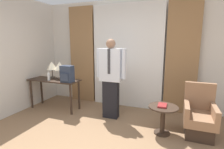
{
  "coord_description": "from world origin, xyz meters",
  "views": [
    {
      "loc": [
        1.21,
        -1.72,
        1.67
      ],
      "look_at": [
        -0.04,
        1.56,
        1.0
      ],
      "focal_mm": 28.0,
      "sensor_mm": 36.0,
      "label": 1
    }
  ],
  "objects_px": {
    "backpack": "(67,74)",
    "armchair": "(199,117)",
    "table_lamp_left": "(52,66)",
    "person": "(111,76)",
    "desk": "(54,84)",
    "table_lamp_right": "(60,67)",
    "book": "(162,105)",
    "bottle_near_edge": "(49,77)",
    "side_table": "(163,115)"
  },
  "relations": [
    {
      "from": "table_lamp_left",
      "to": "backpack",
      "type": "xyz_separation_m",
      "value": [
        0.59,
        -0.21,
        -0.12
      ]
    },
    {
      "from": "table_lamp_right",
      "to": "backpack",
      "type": "bearing_deg",
      "value": -30.44
    },
    {
      "from": "backpack",
      "to": "side_table",
      "type": "xyz_separation_m",
      "value": [
        2.16,
        -0.2,
        -0.58
      ]
    },
    {
      "from": "backpack",
      "to": "armchair",
      "type": "height_order",
      "value": "backpack"
    },
    {
      "from": "table_lamp_left",
      "to": "person",
      "type": "height_order",
      "value": "person"
    },
    {
      "from": "table_lamp_right",
      "to": "armchair",
      "type": "relative_size",
      "value": 0.47
    },
    {
      "from": "armchair",
      "to": "book",
      "type": "bearing_deg",
      "value": -162.39
    },
    {
      "from": "backpack",
      "to": "side_table",
      "type": "distance_m",
      "value": 2.25
    },
    {
      "from": "backpack",
      "to": "book",
      "type": "bearing_deg",
      "value": -5.22
    },
    {
      "from": "table_lamp_left",
      "to": "backpack",
      "type": "distance_m",
      "value": 0.64
    },
    {
      "from": "person",
      "to": "armchair",
      "type": "height_order",
      "value": "person"
    },
    {
      "from": "book",
      "to": "armchair",
      "type": "bearing_deg",
      "value": 17.61
    },
    {
      "from": "table_lamp_left",
      "to": "side_table",
      "type": "bearing_deg",
      "value": -8.5
    },
    {
      "from": "table_lamp_left",
      "to": "armchair",
      "type": "xyz_separation_m",
      "value": [
        3.36,
        -0.21,
        -0.73
      ]
    },
    {
      "from": "table_lamp_left",
      "to": "bottle_near_edge",
      "type": "height_order",
      "value": "table_lamp_left"
    },
    {
      "from": "table_lamp_left",
      "to": "book",
      "type": "xyz_separation_m",
      "value": [
        2.73,
        -0.41,
        -0.52
      ]
    },
    {
      "from": "table_lamp_right",
      "to": "book",
      "type": "relative_size",
      "value": 1.8
    },
    {
      "from": "table_lamp_left",
      "to": "armchair",
      "type": "height_order",
      "value": "table_lamp_left"
    },
    {
      "from": "table_lamp_right",
      "to": "person",
      "type": "distance_m",
      "value": 1.39
    },
    {
      "from": "person",
      "to": "table_lamp_left",
      "type": "bearing_deg",
      "value": 177.19
    },
    {
      "from": "backpack",
      "to": "armchair",
      "type": "bearing_deg",
      "value": 0.1
    },
    {
      "from": "backpack",
      "to": "side_table",
      "type": "height_order",
      "value": "backpack"
    },
    {
      "from": "backpack",
      "to": "desk",
      "type": "bearing_deg",
      "value": 165.87
    },
    {
      "from": "table_lamp_left",
      "to": "person",
      "type": "bearing_deg",
      "value": -2.81
    },
    {
      "from": "table_lamp_left",
      "to": "armchair",
      "type": "bearing_deg",
      "value": -3.52
    },
    {
      "from": "bottle_near_edge",
      "to": "book",
      "type": "xyz_separation_m",
      "value": [
        2.66,
        -0.18,
        -0.3
      ]
    },
    {
      "from": "table_lamp_right",
      "to": "book",
      "type": "bearing_deg",
      "value": -9.24
    },
    {
      "from": "desk",
      "to": "table_lamp_right",
      "type": "xyz_separation_m",
      "value": [
        0.12,
        0.09,
        0.43
      ]
    },
    {
      "from": "armchair",
      "to": "side_table",
      "type": "distance_m",
      "value": 0.65
    },
    {
      "from": "armchair",
      "to": "side_table",
      "type": "bearing_deg",
      "value": -161.5
    },
    {
      "from": "desk",
      "to": "backpack",
      "type": "relative_size",
      "value": 3.39
    },
    {
      "from": "side_table",
      "to": "book",
      "type": "height_order",
      "value": "book"
    },
    {
      "from": "table_lamp_right",
      "to": "person",
      "type": "bearing_deg",
      "value": -3.27
    },
    {
      "from": "book",
      "to": "table_lamp_right",
      "type": "bearing_deg",
      "value": 170.76
    },
    {
      "from": "table_lamp_right",
      "to": "desk",
      "type": "bearing_deg",
      "value": -141.56
    },
    {
      "from": "armchair",
      "to": "desk",
      "type": "bearing_deg",
      "value": 177.97
    },
    {
      "from": "table_lamp_right",
      "to": "table_lamp_left",
      "type": "bearing_deg",
      "value": 180.0
    },
    {
      "from": "backpack",
      "to": "table_lamp_right",
      "type": "bearing_deg",
      "value": 149.56
    },
    {
      "from": "bottle_near_edge",
      "to": "backpack",
      "type": "distance_m",
      "value": 0.52
    },
    {
      "from": "table_lamp_right",
      "to": "book",
      "type": "distance_m",
      "value": 2.59
    },
    {
      "from": "table_lamp_right",
      "to": "armchair",
      "type": "bearing_deg",
      "value": -3.78
    },
    {
      "from": "bottle_near_edge",
      "to": "side_table",
      "type": "relative_size",
      "value": 0.4
    },
    {
      "from": "bottle_near_edge",
      "to": "backpack",
      "type": "height_order",
      "value": "backpack"
    },
    {
      "from": "armchair",
      "to": "person",
      "type": "bearing_deg",
      "value": 175.83
    },
    {
      "from": "desk",
      "to": "side_table",
      "type": "distance_m",
      "value": 2.67
    },
    {
      "from": "armchair",
      "to": "book",
      "type": "distance_m",
      "value": 0.7
    },
    {
      "from": "bottle_near_edge",
      "to": "side_table",
      "type": "distance_m",
      "value": 2.72
    },
    {
      "from": "bottle_near_edge",
      "to": "person",
      "type": "relative_size",
      "value": 0.12
    },
    {
      "from": "side_table",
      "to": "desk",
      "type": "bearing_deg",
      "value": 173.09
    },
    {
      "from": "table_lamp_left",
      "to": "backpack",
      "type": "bearing_deg",
      "value": -19.68
    }
  ]
}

